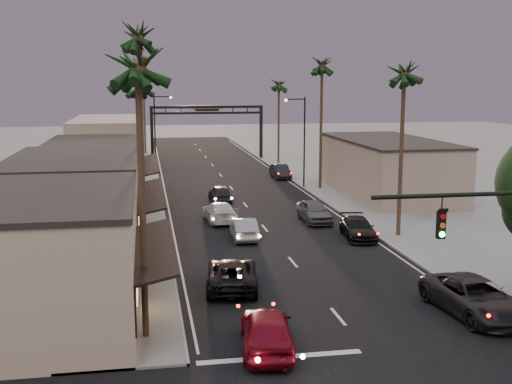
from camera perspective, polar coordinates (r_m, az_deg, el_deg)
name	(u,v)px	position (r m, az deg, el deg)	size (l,w,h in m)	color
ground	(240,199)	(58.21, -1.42, -0.60)	(200.00, 200.00, 0.00)	slate
road	(233,190)	(63.08, -2.09, 0.21)	(14.00, 120.00, 0.02)	black
sidewalk_left	(135,181)	(69.42, -10.68, 0.98)	(5.00, 92.00, 0.12)	slate
sidewalk_right	(308,176)	(71.70, 4.69, 1.40)	(5.00, 92.00, 0.12)	slate
storefront_near	(43,260)	(30.01, -18.40, -5.74)	(8.00, 12.00, 5.50)	#B8AA8D
storefront_mid	(75,202)	(43.57, -15.76, -0.85)	(8.00, 14.00, 5.50)	gray
storefront_far	(94,172)	(59.35, -14.24, 1.74)	(8.00, 16.00, 5.00)	#B8AA8D
storefront_dist	(107,142)	(82.09, -13.09, 4.31)	(8.00, 20.00, 6.00)	gray
building_right	(387,168)	(61.43, 11.61, 2.11)	(8.00, 18.00, 5.00)	gray
arch	(207,119)	(87.17, -4.37, 6.52)	(15.20, 0.40, 7.27)	black
streetlight_right	(302,135)	(63.72, 4.08, 5.12)	(2.13, 0.30, 9.00)	black
streetlight_left	(157,127)	(74.82, -8.77, 5.73)	(2.13, 0.30, 9.00)	black
palm_la	(137,57)	(25.64, -10.50, 11.68)	(3.20, 3.20, 13.20)	#38281C
palm_lb	(138,31)	(38.72, -10.44, 13.88)	(3.20, 3.20, 15.20)	#38281C
palm_lc	(140,82)	(52.62, -10.24, 9.60)	(3.20, 3.20, 12.20)	#38281C
palm_ld	(140,63)	(71.64, -10.24, 11.18)	(3.20, 3.20, 14.20)	#38281C
palm_ra	(405,67)	(44.06, 13.07, 10.76)	(3.20, 3.20, 13.20)	#38281C
palm_rb	(322,61)	(62.99, 5.90, 11.49)	(3.20, 3.20, 14.20)	#38281C
palm_rc	(279,82)	(82.40, 2.05, 9.78)	(3.20, 3.20, 12.20)	#38281C
palm_far	(143,75)	(94.62, -9.99, 10.24)	(3.20, 3.20, 13.20)	#38281C
oncoming_red	(267,330)	(25.94, 0.98, -12.12)	(2.00, 4.98, 1.70)	maroon
oncoming_pickup	(232,274)	(33.28, -2.15, -7.27)	(2.52, 5.46, 1.52)	black
oncoming_silver	(244,228)	(43.40, -1.09, -3.25)	(1.53, 4.40, 1.45)	gray
oncoming_white	(220,212)	(48.75, -3.25, -1.77)	(2.10, 5.18, 1.50)	silver
oncoming_dgrey	(220,193)	(56.81, -3.18, -0.12)	(1.73, 4.31, 1.47)	black
curbside_near	(475,297)	(31.19, 18.89, -8.85)	(2.79, 6.05, 1.68)	black
curbside_black	(358,228)	(44.10, 9.06, -3.19)	(1.95, 4.79, 1.39)	black
curbside_grey	(314,211)	(48.76, 5.20, -1.71)	(1.93, 4.79, 1.63)	#4B4C50
curbside_far	(280,171)	(70.43, 2.18, 1.84)	(1.58, 4.54, 1.50)	black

